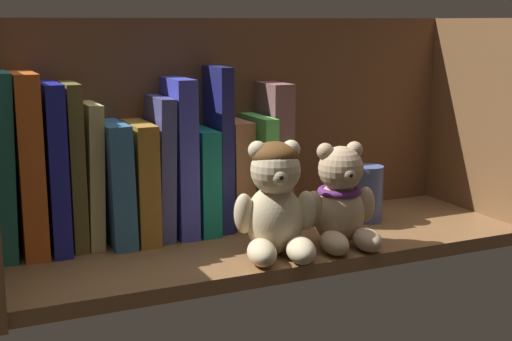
# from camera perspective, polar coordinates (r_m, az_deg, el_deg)

# --- Properties ---
(shelf_board) EXTENTS (0.75, 0.25, 0.02)m
(shelf_board) POSITION_cam_1_polar(r_m,az_deg,el_deg) (1.05, 1.06, -5.99)
(shelf_board) COLOR brown
(shelf_board) RESTS_ON ground
(shelf_back_panel) EXTENTS (0.78, 0.01, 0.33)m
(shelf_back_panel) POSITION_cam_1_polar(r_m,az_deg,el_deg) (1.13, -1.75, 3.46)
(shelf_back_panel) COLOR brown
(shelf_back_panel) RESTS_ON ground
(shelf_side_panel_right) EXTENTS (0.02, 0.27, 0.33)m
(shelf_side_panel_right) POSITION_cam_1_polar(r_m,az_deg,el_deg) (1.23, 17.48, 3.59)
(shelf_side_panel_right) COLOR brown
(shelf_side_panel_right) RESTS_ON ground
(book_0) EXTENTS (0.03, 0.12, 0.25)m
(book_0) POSITION_cam_1_polar(r_m,az_deg,el_deg) (1.02, -19.47, 0.51)
(book_0) COLOR #216C63
(book_0) RESTS_ON shelf_board
(book_1) EXTENTS (0.03, 0.13, 0.24)m
(book_1) POSITION_cam_1_polar(r_m,az_deg,el_deg) (1.02, -17.75, 0.61)
(book_1) COLOR #CC5F21
(book_1) RESTS_ON shelf_board
(book_2) EXTENTS (0.02, 0.14, 0.23)m
(book_2) POSITION_cam_1_polar(r_m,az_deg,el_deg) (1.03, -15.91, 0.37)
(book_2) COLOR #1E239B
(book_2) RESTS_ON shelf_board
(book_3) EXTENTS (0.02, 0.11, 0.23)m
(book_3) POSITION_cam_1_polar(r_m,az_deg,el_deg) (1.03, -14.43, 0.46)
(book_3) COLOR brown
(book_3) RESTS_ON shelf_board
(book_4) EXTENTS (0.03, 0.11, 0.20)m
(book_4) POSITION_cam_1_polar(r_m,az_deg,el_deg) (1.04, -13.05, -0.21)
(book_4) COLOR #D0C37D
(book_4) RESTS_ON shelf_board
(book_5) EXTENTS (0.04, 0.14, 0.17)m
(book_5) POSITION_cam_1_polar(r_m,az_deg,el_deg) (1.05, -11.36, -0.80)
(book_5) COLOR #326696
(book_5) RESTS_ON shelf_board
(book_6) EXTENTS (0.03, 0.14, 0.17)m
(book_6) POSITION_cam_1_polar(r_m,az_deg,el_deg) (1.06, -9.47, -0.68)
(book_6) COLOR olive
(book_6) RESTS_ON shelf_board
(book_7) EXTENTS (0.03, 0.12, 0.21)m
(book_7) POSITION_cam_1_polar(r_m,az_deg,el_deg) (1.06, -7.89, 0.37)
(book_7) COLOR #424482
(book_7) RESTS_ON shelf_board
(book_8) EXTENTS (0.03, 0.13, 0.23)m
(book_8) POSITION_cam_1_polar(r_m,az_deg,el_deg) (1.07, -6.37, 1.17)
(book_8) COLOR #3A3FBA
(book_8) RESTS_ON shelf_board
(book_9) EXTENTS (0.03, 0.13, 0.16)m
(book_9) POSITION_cam_1_polar(r_m,az_deg,el_deg) (1.09, -4.64, -0.63)
(book_9) COLOR #137267
(book_9) RESTS_ON shelf_board
(book_10) EXTENTS (0.02, 0.11, 0.25)m
(book_10) POSITION_cam_1_polar(r_m,az_deg,el_deg) (1.09, -3.24, 1.82)
(book_10) COLOR navy
(book_10) RESTS_ON shelf_board
(book_11) EXTENTS (0.03, 0.09, 0.16)m
(book_11) POSITION_cam_1_polar(r_m,az_deg,el_deg) (1.11, -1.75, -0.17)
(book_11) COLOR #B4704A
(book_11) RESTS_ON shelf_board
(book_12) EXTENTS (0.02, 0.14, 0.17)m
(book_12) POSITION_cam_1_polar(r_m,az_deg,el_deg) (1.12, -0.27, 0.15)
(book_12) COLOR #59C857
(book_12) RESTS_ON shelf_board
(book_13) EXTENTS (0.03, 0.10, 0.22)m
(book_13) POSITION_cam_1_polar(r_m,az_deg,el_deg) (1.13, 1.22, 1.47)
(book_13) COLOR #7F5252
(book_13) RESTS_ON shelf_board
(teddy_bear_larger) EXTENTS (0.12, 0.12, 0.16)m
(teddy_bear_larger) POSITION_cam_1_polar(r_m,az_deg,el_deg) (0.96, 1.57, -2.50)
(teddy_bear_larger) COLOR beige
(teddy_bear_larger) RESTS_ON shelf_board
(teddy_bear_smaller) EXTENTS (0.11, 0.11, 0.15)m
(teddy_bear_smaller) POSITION_cam_1_polar(r_m,az_deg,el_deg) (1.01, 6.74, -2.51)
(teddy_bear_smaller) COLOR tan
(teddy_bear_smaller) RESTS_ON shelf_board
(pillar_candle) EXTENTS (0.04, 0.04, 0.09)m
(pillar_candle) POSITION_cam_1_polar(r_m,az_deg,el_deg) (1.14, 8.91, -1.83)
(pillar_candle) COLOR #4C5B99
(pillar_candle) RESTS_ON shelf_board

